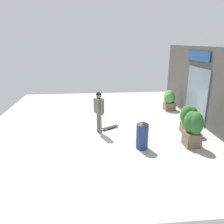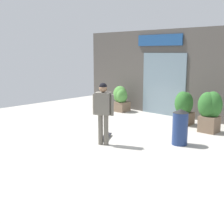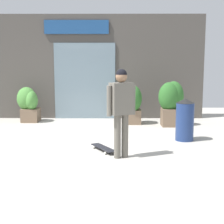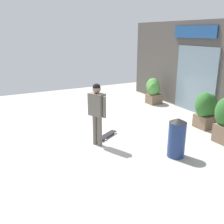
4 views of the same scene
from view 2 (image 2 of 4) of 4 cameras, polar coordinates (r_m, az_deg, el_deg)
The scene contains 8 objects.
ground_plane at distance 9.88m, azimuth -1.76°, elevation -3.29°, with size 12.00×12.00×0.00m, color #B2ADA3.
building_facade at distance 12.33m, azimuth 9.81°, elevation 7.29°, with size 7.89×0.31×3.35m.
skateboarder at distance 8.05m, azimuth -1.68°, elevation 0.88°, with size 0.54×0.41×1.69m.
skateboard at distance 8.84m, azimuth -1.12°, elevation -4.62°, with size 0.57×0.78×0.08m.
planter_box_left at distance 10.68m, azimuth 13.45°, elevation 0.98°, with size 0.56×0.69×1.17m.
planter_box_right at distance 9.89m, azimuth 17.97°, elevation 0.49°, with size 0.73×0.58×1.29m.
planter_box_mid at distance 12.81m, azimuth 1.71°, elevation 2.76°, with size 0.67×0.66×1.08m.
trash_bin at distance 8.37m, azimuth 12.72°, elevation -2.73°, with size 0.43×0.43×0.99m.
Camera 2 is at (6.73, -6.80, 2.48)m, focal length 48.48 mm.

